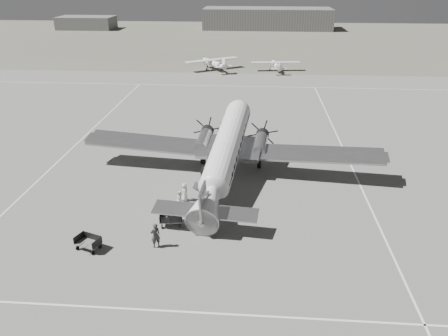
{
  "coord_description": "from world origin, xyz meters",
  "views": [
    {
      "loc": [
        2.23,
        -33.29,
        18.03
      ],
      "look_at": [
        -0.41,
        1.42,
        2.2
      ],
      "focal_mm": 35.0,
      "sensor_mm": 36.0,
      "label": 1
    }
  ],
  "objects_px": {
    "shed_secondary": "(87,23)",
    "baggage_cart_far": "(88,243)",
    "ramp_agent": "(180,199)",
    "light_plane_left": "(213,64)",
    "baggage_cart_near": "(171,219)",
    "ground_crew": "(155,235)",
    "dc3_airliner": "(226,153)",
    "passenger": "(185,192)",
    "light_plane_right": "(276,66)",
    "hangar_main": "(267,18)"
  },
  "relations": [
    {
      "from": "light_plane_right",
      "to": "ramp_agent",
      "type": "relative_size",
      "value": 5.94
    },
    {
      "from": "passenger",
      "to": "dc3_airliner",
      "type": "bearing_deg",
      "value": -55.06
    },
    {
      "from": "hangar_main",
      "to": "ground_crew",
      "type": "distance_m",
      "value": 128.06
    },
    {
      "from": "hangar_main",
      "to": "dc3_airliner",
      "type": "xyz_separation_m",
      "value": [
        -5.41,
        -116.58,
        -0.52
      ]
    },
    {
      "from": "ramp_agent",
      "to": "shed_secondary",
      "type": "bearing_deg",
      "value": 25.75
    },
    {
      "from": "hangar_main",
      "to": "baggage_cart_far",
      "type": "relative_size",
      "value": 23.66
    },
    {
      "from": "baggage_cart_far",
      "to": "ground_crew",
      "type": "bearing_deg",
      "value": 28.02
    },
    {
      "from": "light_plane_left",
      "to": "baggage_cart_far",
      "type": "distance_m",
      "value": 61.06
    },
    {
      "from": "ground_crew",
      "to": "ramp_agent",
      "type": "xyz_separation_m",
      "value": [
        0.83,
        5.64,
        -0.16
      ]
    },
    {
      "from": "dc3_airliner",
      "to": "light_plane_left",
      "type": "bearing_deg",
      "value": 103.0
    },
    {
      "from": "hangar_main",
      "to": "dc3_airliner",
      "type": "bearing_deg",
      "value": -92.66
    },
    {
      "from": "shed_secondary",
      "to": "baggage_cart_near",
      "type": "bearing_deg",
      "value": -66.94
    },
    {
      "from": "dc3_airliner",
      "to": "baggage_cart_near",
      "type": "xyz_separation_m",
      "value": [
        -3.62,
        -8.15,
        -2.27
      ]
    },
    {
      "from": "ramp_agent",
      "to": "light_plane_left",
      "type": "bearing_deg",
      "value": 4.89
    },
    {
      "from": "light_plane_left",
      "to": "ramp_agent",
      "type": "bearing_deg",
      "value": -120.94
    },
    {
      "from": "dc3_airliner",
      "to": "ground_crew",
      "type": "relative_size",
      "value": 15.19
    },
    {
      "from": "baggage_cart_far",
      "to": "dc3_airliner",
      "type": "bearing_deg",
      "value": 73.23
    },
    {
      "from": "baggage_cart_far",
      "to": "ramp_agent",
      "type": "bearing_deg",
      "value": 68.93
    },
    {
      "from": "passenger",
      "to": "baggage_cart_near",
      "type": "bearing_deg",
      "value": 156.47
    },
    {
      "from": "dc3_airliner",
      "to": "ramp_agent",
      "type": "relative_size",
      "value": 18.2
    },
    {
      "from": "light_plane_right",
      "to": "passenger",
      "type": "distance_m",
      "value": 54.15
    },
    {
      "from": "dc3_airliner",
      "to": "light_plane_left",
      "type": "distance_m",
      "value": 49.64
    },
    {
      "from": "hangar_main",
      "to": "ramp_agent",
      "type": "bearing_deg",
      "value": -94.1
    },
    {
      "from": "light_plane_right",
      "to": "baggage_cart_near",
      "type": "relative_size",
      "value": 5.28
    },
    {
      "from": "baggage_cart_near",
      "to": "ramp_agent",
      "type": "bearing_deg",
      "value": 76.66
    },
    {
      "from": "baggage_cart_far",
      "to": "passenger",
      "type": "distance_m",
      "value": 9.47
    },
    {
      "from": "light_plane_left",
      "to": "passenger",
      "type": "distance_m",
      "value": 53.48
    },
    {
      "from": "light_plane_right",
      "to": "baggage_cart_near",
      "type": "height_order",
      "value": "light_plane_right"
    },
    {
      "from": "baggage_cart_near",
      "to": "passenger",
      "type": "height_order",
      "value": "passenger"
    },
    {
      "from": "shed_secondary",
      "to": "ground_crew",
      "type": "height_order",
      "value": "shed_secondary"
    },
    {
      "from": "shed_secondary",
      "to": "baggage_cart_near",
      "type": "distance_m",
      "value": 130.13
    },
    {
      "from": "shed_secondary",
      "to": "ground_crew",
      "type": "bearing_deg",
      "value": -67.66
    },
    {
      "from": "shed_secondary",
      "to": "hangar_main",
      "type": "bearing_deg",
      "value": 4.76
    },
    {
      "from": "hangar_main",
      "to": "light_plane_left",
      "type": "height_order",
      "value": "hangar_main"
    },
    {
      "from": "light_plane_right",
      "to": "baggage_cart_near",
      "type": "bearing_deg",
      "value": -107.04
    },
    {
      "from": "light_plane_right",
      "to": "ground_crew",
      "type": "distance_m",
      "value": 61.15
    },
    {
      "from": "baggage_cart_near",
      "to": "ground_crew",
      "type": "bearing_deg",
      "value": -107.71
    },
    {
      "from": "ramp_agent",
      "to": "baggage_cart_near",
      "type": "bearing_deg",
      "value": 176.05
    },
    {
      "from": "hangar_main",
      "to": "dc3_airliner",
      "type": "relative_size",
      "value": 1.44
    },
    {
      "from": "ramp_agent",
      "to": "light_plane_right",
      "type": "bearing_deg",
      "value": -7.85
    },
    {
      "from": "dc3_airliner",
      "to": "light_plane_right",
      "type": "height_order",
      "value": "dc3_airliner"
    },
    {
      "from": "shed_secondary",
      "to": "ground_crew",
      "type": "distance_m",
      "value": 132.64
    },
    {
      "from": "passenger",
      "to": "ground_crew",
      "type": "bearing_deg",
      "value": 154.61
    },
    {
      "from": "passenger",
      "to": "ramp_agent",
      "type": "bearing_deg",
      "value": 156.47
    },
    {
      "from": "shed_secondary",
      "to": "baggage_cart_far",
      "type": "height_order",
      "value": "shed_secondary"
    },
    {
      "from": "light_plane_right",
      "to": "passenger",
      "type": "height_order",
      "value": "light_plane_right"
    },
    {
      "from": "hangar_main",
      "to": "shed_secondary",
      "type": "bearing_deg",
      "value": -175.24
    },
    {
      "from": "light_plane_left",
      "to": "ramp_agent",
      "type": "relative_size",
      "value": 6.95
    },
    {
      "from": "baggage_cart_far",
      "to": "ground_crew",
      "type": "height_order",
      "value": "ground_crew"
    },
    {
      "from": "dc3_airliner",
      "to": "ground_crew",
      "type": "height_order",
      "value": "dc3_airliner"
    }
  ]
}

